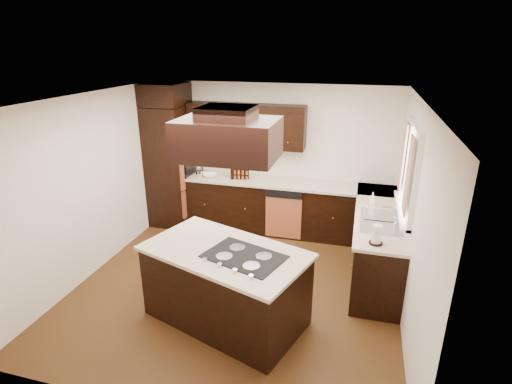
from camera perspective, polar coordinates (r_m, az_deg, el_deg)
floor at (r=5.63m, az=-2.64°, el=-13.15°), size 4.20×4.20×0.02m
ceiling at (r=4.72m, az=-3.15°, el=13.21°), size 4.20×4.20×0.02m
wall_back at (r=6.98m, az=2.45°, el=5.05°), size 4.20×0.02×2.50m
wall_front at (r=3.33m, az=-14.40°, el=-14.15°), size 4.20×0.02×2.50m
wall_left at (r=6.00m, az=-22.42°, el=0.88°), size 0.02×4.20×2.50m
wall_right at (r=4.87m, az=21.54°, el=-3.45°), size 0.02×4.20×2.50m
oven_column at (r=7.25m, az=-12.14°, el=3.64°), size 0.65×0.75×2.12m
wall_oven_face at (r=7.09m, az=-9.65°, el=3.92°), size 0.05×0.62×0.78m
base_cabinets_back at (r=6.95m, az=2.06°, el=-2.09°), size 2.93×0.60×0.88m
base_cabinets_right at (r=5.99m, az=16.81°, el=-6.89°), size 0.60×2.40×0.88m
countertop_back at (r=6.77m, az=2.08°, el=1.46°), size 2.93×0.63×0.04m
countertop_right at (r=5.80m, az=17.12°, el=-2.83°), size 0.63×2.40×0.04m
upper_cabinets at (r=6.78m, az=-1.41°, el=9.47°), size 2.00×0.34×0.72m
dishwasher_front at (r=6.64m, az=3.94°, el=-3.63°), size 0.60×0.05×0.72m
window_frame at (r=5.25m, az=21.13°, el=2.97°), size 0.06×1.32×1.12m
window_pane at (r=5.25m, az=21.44°, el=2.94°), size 0.00×1.20×1.00m
curtain_left at (r=4.83m, az=20.92°, el=2.16°), size 0.02×0.34×0.90m
curtain_right at (r=5.63m, az=20.24°, el=4.75°), size 0.02×0.34×0.90m
sink_rim at (r=5.47m, az=17.37°, el=-4.02°), size 0.52×0.84×0.01m
island at (r=4.80m, az=-4.34°, el=-13.32°), size 1.99×1.49×0.88m
island_top at (r=4.56m, az=-4.50°, el=-8.51°), size 2.08×1.57×0.04m
cooktop at (r=4.41m, az=-1.72°, el=-9.19°), size 0.98×0.80×0.01m
range_hood at (r=4.24m, az=-4.09°, el=7.55°), size 1.05×0.72×0.42m
hood_duct at (r=4.19m, az=-4.18°, el=11.21°), size 0.55×0.50×0.13m
blender_base at (r=7.06m, az=-7.98°, el=2.67°), size 0.15×0.15×0.10m
blender_pitcher at (r=7.00m, az=-8.05°, el=4.08°), size 0.13×0.13×0.26m
spice_rack at (r=6.82m, az=-2.33°, el=2.93°), size 0.32×0.18×0.26m
mixing_bowl at (r=6.98m, az=-6.54°, el=2.38°), size 0.29×0.29×0.06m
soap_bottle at (r=5.95m, az=16.30°, el=-0.96°), size 0.10×0.10×0.19m
paper_towel at (r=4.82m, az=16.86°, el=-5.85°), size 0.13×0.13×0.24m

